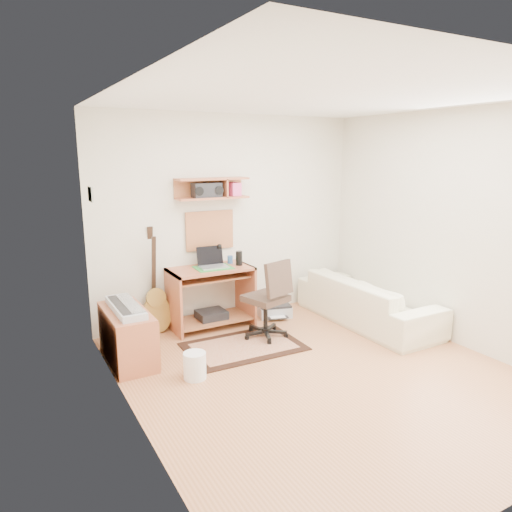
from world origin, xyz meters
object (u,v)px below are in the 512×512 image
cabinet (127,336)px  sofa (367,293)px  desk (211,297)px  task_chair (266,298)px  printer (274,310)px

cabinet → sofa: 2.98m
desk → task_chair: (0.41, -0.64, 0.10)m
desk → printer: desk is taller
desk → cabinet: desk is taller
cabinet → task_chair: bearing=-4.9°
desk → cabinet: 1.28m
task_chair → cabinet: task_chair is taller
cabinet → printer: bearing=12.3°
task_chair → printer: (0.47, 0.58, -0.39)m
task_chair → sofa: (1.38, -0.19, -0.09)m
cabinet → sofa: bearing=-6.2°
desk → sofa: bearing=-24.9°
task_chair → cabinet: 1.59m
desk → cabinet: size_ratio=1.11×
printer → sofa: (0.91, -0.77, 0.30)m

